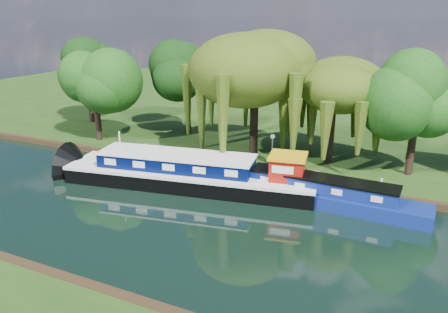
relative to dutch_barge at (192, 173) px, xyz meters
The scene contains 13 objects.
ground 6.26m from the dutch_barge, 53.45° to the right, with size 120.00×120.00×0.00m, color black.
far_bank 29.27m from the dutch_barge, 82.76° to the left, with size 120.00×52.00×0.45m, color #1A340E.
dutch_barge is the anchor object (origin of this frame).
narrowboat 9.27m from the dutch_barge, ahead, with size 13.79×2.78×2.00m.
red_dinghy 11.80m from the dutch_barge, behind, with size 2.30×3.23×0.67m, color maroon.
willow_left 10.21m from the dutch_barge, 76.39° to the left, with size 8.21×8.21×9.84m.
willow_right 12.63m from the dutch_barge, 46.22° to the left, with size 6.16×6.16×7.50m.
tree_far_left 15.28m from the dutch_barge, 157.16° to the left, with size 5.12×5.12×8.25m.
tree_far_back 22.44m from the dutch_barge, 149.84° to the left, with size 4.89×4.89×8.23m.
tree_far_mid 14.44m from the dutch_barge, 120.76° to the left, with size 5.09×5.09×8.32m.
tree_far_right 17.01m from the dutch_barge, 29.64° to the left, with size 4.84×4.84×7.92m.
lamppost 7.09m from the dutch_barge, 52.86° to the left, with size 0.36×0.36×2.56m.
mooring_posts 4.68m from the dutch_barge, 47.08° to the left, with size 19.16×0.16×1.00m.
Camera 1 is at (11.06, -20.80, 12.01)m, focal length 35.00 mm.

